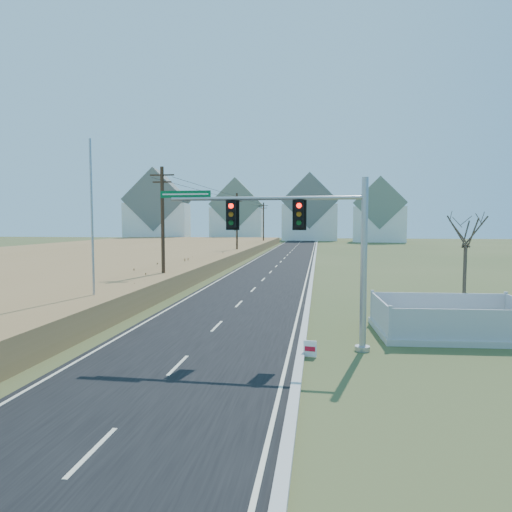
{
  "coord_description": "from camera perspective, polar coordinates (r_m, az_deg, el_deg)",
  "views": [
    {
      "loc": [
        4.81,
        -16.91,
        4.99
      ],
      "look_at": [
        1.83,
        4.42,
        3.4
      ],
      "focal_mm": 32.0,
      "sensor_mm": 36.0,
      "label": 1
    }
  ],
  "objects": [
    {
      "name": "traffic_signal_mast",
      "position": [
        17.87,
        7.47,
        1.54
      ],
      "size": [
        8.42,
        0.57,
        6.7
      ],
      "rotation": [
        0.0,
        0.0,
        -0.02
      ],
      "color": "#9EA0A5",
      "rests_on": "ground"
    },
    {
      "name": "condo_nnw",
      "position": [
        126.99,
        -2.4,
        5.09
      ],
      "size": [
        14.93,
        11.17,
        17.03
      ],
      "rotation": [
        0.0,
        0.0,
        0.07
      ],
      "color": "white",
      "rests_on": "ground"
    },
    {
      "name": "utility_pole_mid",
      "position": [
        62.94,
        -2.4,
        3.93
      ],
      "size": [
        1.8,
        0.26,
        9.0
      ],
      "color": "#422D1E",
      "rests_on": "ground"
    },
    {
      "name": "ground",
      "position": [
        18.28,
        -7.78,
        -11.66
      ],
      "size": [
        260.0,
        260.0,
        0.0
      ],
      "primitive_type": "plane",
      "color": "#3D4A24",
      "rests_on": "ground"
    },
    {
      "name": "open_sign",
      "position": [
        17.32,
        6.77,
        -11.44
      ],
      "size": [
        0.49,
        0.13,
        0.61
      ],
      "rotation": [
        0.0,
        0.0,
        -0.16
      ],
      "color": "white",
      "rests_on": "ground"
    },
    {
      "name": "reed_marsh",
      "position": [
        63.94,
        -18.85,
        0.1
      ],
      "size": [
        38.0,
        110.0,
        1.3
      ],
      "primitive_type": "cube",
      "color": "olive",
      "rests_on": "ground"
    },
    {
      "name": "bare_tree",
      "position": [
        25.75,
        24.79,
        3.18
      ],
      "size": [
        2.2,
        2.2,
        5.83
      ],
      "color": "#4C3F33",
      "rests_on": "ground"
    },
    {
      "name": "utility_pole_near",
      "position": [
        33.86,
        -11.58,
        3.62
      ],
      "size": [
        1.8,
        0.26,
        9.0
      ],
      "color": "#422D1E",
      "rests_on": "ground"
    },
    {
      "name": "fence_enclosure",
      "position": [
        22.4,
        23.36,
        -8.23
      ],
      "size": [
        6.93,
        4.93,
        1.53
      ],
      "rotation": [
        0.0,
        0.0,
        0.06
      ],
      "color": "#B7B5AD",
      "rests_on": "ground"
    },
    {
      "name": "road",
      "position": [
        67.27,
        3.84,
        -0.02
      ],
      "size": [
        8.0,
        180.0,
        0.06
      ],
      "primitive_type": "cube",
      "color": "black",
      "rests_on": "ground"
    },
    {
      "name": "condo_ne",
      "position": [
        121.88,
        15.18,
        4.94
      ],
      "size": [
        14.12,
        10.51,
        16.52
      ],
      "rotation": [
        0.0,
        0.0,
        -0.1
      ],
      "color": "white",
      "rests_on": "ground"
    },
    {
      "name": "condo_n",
      "position": [
        128.97,
        6.74,
        5.35
      ],
      "size": [
        15.27,
        10.2,
        18.54
      ],
      "color": "white",
      "rests_on": "ground"
    },
    {
      "name": "utility_pole_far",
      "position": [
        92.61,
        0.95,
        4.03
      ],
      "size": [
        1.8,
        0.26,
        9.0
      ],
      "color": "#422D1E",
      "rests_on": "ground"
    },
    {
      "name": "flagpole",
      "position": [
        24.56,
        -19.73,
        0.87
      ],
      "size": [
        0.41,
        0.41,
        9.17
      ],
      "color": "#B7B5AD",
      "rests_on": "ground"
    },
    {
      "name": "curb",
      "position": [
        67.09,
        7.37,
        -0.01
      ],
      "size": [
        0.3,
        180.0,
        0.18
      ],
      "primitive_type": "cube",
      "color": "#B2AFA8",
      "rests_on": "ground"
    },
    {
      "name": "condo_nw",
      "position": [
        124.53,
        -12.2,
        5.37
      ],
      "size": [
        17.69,
        13.38,
        19.05
      ],
      "rotation": [
        0.0,
        0.0,
        0.14
      ],
      "color": "white",
      "rests_on": "ground"
    }
  ]
}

